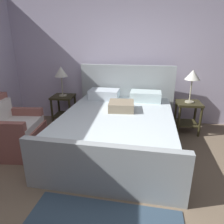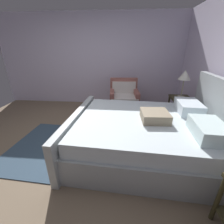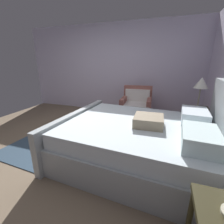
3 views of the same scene
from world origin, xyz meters
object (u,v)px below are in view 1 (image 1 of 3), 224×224
Objects in this scene: bed at (119,127)px; armchair at (13,132)px; nightstand_right at (188,112)px; table_lamp_left at (61,73)px; table_lamp_right at (193,76)px; nightstand_left at (64,105)px.

bed is 2.67× the size of armchair.
nightstand_right is 2.61m from table_lamp_left.
bed is 1.64m from table_lamp_right.
nightstand_left is (-2.52, 0.15, -0.69)m from table_lamp_right.
table_lamp_right is at bearing 31.04° from bed.
bed reaches higher than nightstand_right.
nightstand_right and nightstand_left have the same top height.
nightstand_right is 0.69m from table_lamp_right.
armchair is (-2.87, -1.15, -0.74)m from table_lamp_right.
table_lamp_left is at bearing 176.56° from table_lamp_right.
nightstand_right is at bearing 31.04° from bed.
table_lamp_right is at bearing -3.44° from table_lamp_left.
armchair reaches higher than nightstand_left.
bed is at bearing 13.60° from armchair.
bed is 4.00× the size of nightstand_right.
nightstand_left is (-1.26, 0.91, 0.06)m from bed.
bed is 1.55m from nightstand_left.
table_lamp_right is 2.52m from table_lamp_left.
table_lamp_right is 0.99× the size of table_lamp_left.
bed is at bearing -148.96° from nightstand_right.
nightstand_left is at bearing -63.43° from table_lamp_left.
nightstand_right is at bearing -3.44° from nightstand_left.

